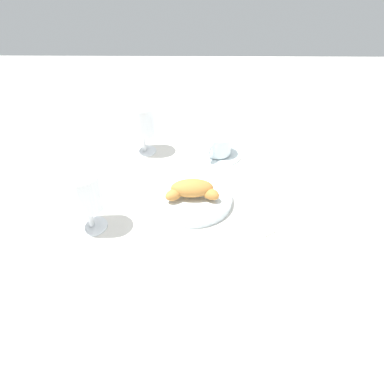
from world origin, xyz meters
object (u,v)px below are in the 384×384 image
(pastry_plate, at_px, (192,198))
(juice_glass_left, at_px, (142,123))
(sugar_packet, at_px, (264,230))
(folded_napkin, at_px, (268,172))
(juice_glass_right, at_px, (85,193))
(croissant_large, at_px, (192,190))
(coffee_cup_near, at_px, (218,147))

(pastry_plate, relative_size, juice_glass_left, 1.37)
(juice_glass_left, xyz_separation_m, sugar_packet, (-0.30, 0.33, -0.09))
(folded_napkin, bearing_deg, juice_glass_left, -17.28)
(juice_glass_left, distance_m, juice_glass_right, 0.33)
(juice_glass_left, distance_m, sugar_packet, 0.45)
(sugar_packet, bearing_deg, juice_glass_left, -80.71)
(croissant_large, xyz_separation_m, folded_napkin, (-0.20, -0.13, -0.04))
(pastry_plate, bearing_deg, sugar_packet, 147.63)
(croissant_large, distance_m, coffee_cup_near, 0.23)
(croissant_large, bearing_deg, folded_napkin, -147.40)
(croissant_large, relative_size, coffee_cup_near, 1.01)
(juice_glass_right, bearing_deg, folded_napkin, -152.96)
(pastry_plate, height_order, folded_napkin, pastry_plate)
(juice_glass_left, bearing_deg, folded_napkin, 162.72)
(croissant_large, height_order, juice_glass_right, juice_glass_right)
(juice_glass_left, bearing_deg, sugar_packet, 131.84)
(coffee_cup_near, height_order, sugar_packet, coffee_cup_near)
(croissant_large, bearing_deg, juice_glass_right, 21.40)
(pastry_plate, relative_size, coffee_cup_near, 1.41)
(pastry_plate, xyz_separation_m, croissant_large, (-0.00, 0.00, 0.03))
(juice_glass_right, bearing_deg, juice_glass_left, -103.91)
(croissant_large, height_order, sugar_packet, croissant_large)
(pastry_plate, xyz_separation_m, coffee_cup_near, (-0.07, -0.21, 0.02))
(pastry_plate, bearing_deg, juice_glass_right, 22.12)
(juice_glass_left, height_order, juice_glass_right, same)
(juice_glass_right, bearing_deg, coffee_cup_near, -133.68)
(sugar_packet, bearing_deg, pastry_plate, -64.93)
(pastry_plate, height_order, juice_glass_right, juice_glass_right)
(croissant_large, distance_m, juice_glass_right, 0.24)
(coffee_cup_near, xyz_separation_m, sugar_packet, (-0.09, 0.31, -0.02))
(coffee_cup_near, bearing_deg, juice_glass_left, -4.82)
(coffee_cup_near, xyz_separation_m, folded_napkin, (-0.13, 0.09, -0.02))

